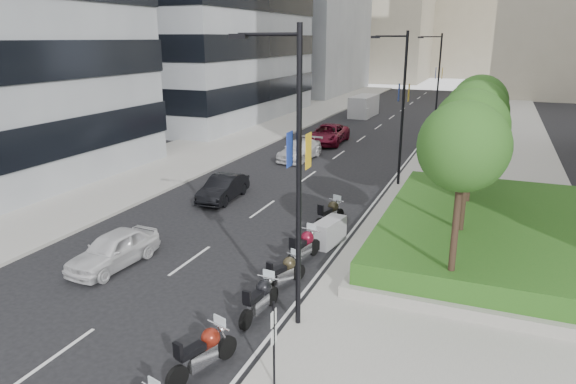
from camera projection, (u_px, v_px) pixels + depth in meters
The scene contains 26 objects.
ground at pixel (163, 315), 16.59m from camera, with size 160.00×160.00×0.00m, color black.
sidewalk_right at pixel (486, 152), 40.00m from camera, with size 10.00×100.00×0.15m, color #9E9B93.
sidewalk_left at pixel (245, 134), 47.51m from camera, with size 8.00×100.00×0.15m, color #9E9B93.
lane_edge at pixel (417, 148), 41.91m from camera, with size 0.12×100.00×0.01m, color silver.
lane_centre at pixel (355, 143), 43.77m from camera, with size 0.12×100.00×0.01m, color silver.
planter at pixel (498, 240), 21.80m from camera, with size 10.00×14.00×0.40m, color #99968F.
hedge at pixel (500, 227), 21.62m from camera, with size 9.40×13.40×0.80m, color #185016.
tree_0 at pixel (463, 147), 15.54m from camera, with size 2.80×2.80×6.30m.
tree_1 at pixel (471, 127), 19.09m from camera, with size 2.80×2.80×6.30m.
tree_2 at pixel (476, 113), 22.65m from camera, with size 2.80×2.80×6.30m.
tree_3 at pixel (480, 103), 26.20m from camera, with size 2.80×2.80×6.30m.
lamp_post_0 at pixel (294, 168), 14.54m from camera, with size 2.34×0.45×9.00m.
lamp_post_1 at pixel (401, 102), 29.64m from camera, with size 2.34×0.45×9.00m.
lamp_post_2 at pixel (437, 79), 45.62m from camera, with size 2.34×0.45×9.00m.
parking_sign at pixel (274, 339), 12.68m from camera, with size 0.06×0.32×2.50m.
motorcycle_1 at pixel (204, 351), 13.59m from camera, with size 0.99×2.34×1.20m.
motorcycle_2 at pixel (260, 299), 16.38m from camera, with size 0.78×2.33×1.16m.
motorcycle_3 at pixel (285, 272), 18.34m from camera, with size 1.01×2.07×1.09m.
motorcycle_4 at pixel (304, 247), 20.34m from camera, with size 0.82×2.45×1.23m.
motorcycle_5 at pixel (329, 232), 22.12m from camera, with size 1.09×1.96×1.13m.
motorcycle_6 at pixel (330, 214), 24.25m from camera, with size 0.93×2.34×1.19m.
car_a at pixel (113, 250), 19.99m from camera, with size 1.63×4.06×1.38m, color silver.
car_b at pixel (223, 188), 28.23m from camera, with size 1.44×4.13×1.36m, color black.
car_c at pixel (300, 150), 37.68m from camera, with size 1.98×4.86×1.41m, color silver.
car_d at pixel (328, 134), 43.38m from camera, with size 2.63×5.71×1.59m, color maroon.
delivery_van at pixel (363, 107), 58.16m from camera, with size 2.36×5.61×2.32m.
Camera 1 is at (9.27, -12.15, 8.61)m, focal length 32.00 mm.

